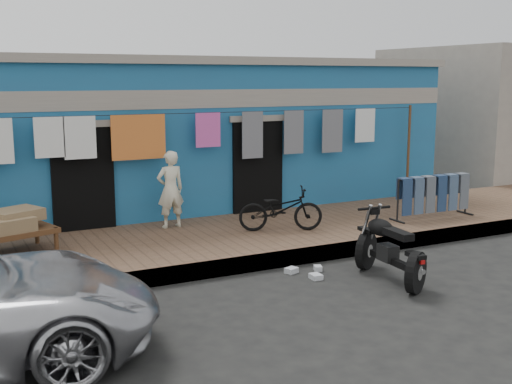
% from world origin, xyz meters
% --- Properties ---
extents(ground, '(80.00, 80.00, 0.00)m').
position_xyz_m(ground, '(0.00, 0.00, 0.00)').
color(ground, black).
rests_on(ground, ground).
extents(sidewalk, '(28.00, 3.00, 0.25)m').
position_xyz_m(sidewalk, '(0.00, 3.00, 0.12)').
color(sidewalk, brown).
rests_on(sidewalk, ground).
extents(curb, '(28.00, 0.10, 0.25)m').
position_xyz_m(curb, '(0.00, 1.55, 0.12)').
color(curb, gray).
rests_on(curb, ground).
extents(building, '(12.20, 5.20, 3.36)m').
position_xyz_m(building, '(-0.00, 6.99, 1.69)').
color(building, '#205785').
rests_on(building, ground).
extents(neighbor_right, '(6.00, 5.00, 3.80)m').
position_xyz_m(neighbor_right, '(11.00, 7.00, 1.90)').
color(neighbor_right, '#9E9384').
rests_on(neighbor_right, ground).
extents(clothesline, '(10.06, 0.06, 2.10)m').
position_xyz_m(clothesline, '(-0.47, 4.25, 1.82)').
color(clothesline, brown).
rests_on(clothesline, sidewalk).
extents(seated_person, '(0.53, 0.37, 1.41)m').
position_xyz_m(seated_person, '(-0.76, 3.93, 0.95)').
color(seated_person, beige).
rests_on(seated_person, sidewalk).
extents(bicycle, '(1.57, 1.04, 0.96)m').
position_xyz_m(bicycle, '(0.90, 2.79, 0.73)').
color(bicycle, black).
rests_on(bicycle, sidewalk).
extents(motorcycle, '(0.79, 1.66, 1.02)m').
position_xyz_m(motorcycle, '(1.30, 0.23, 0.51)').
color(motorcycle, black).
rests_on(motorcycle, ground).
extents(jeans_rack, '(1.81, 0.42, 0.86)m').
position_xyz_m(jeans_rack, '(4.07, 2.39, 0.68)').
color(jeans_rack, black).
rests_on(jeans_rack, sidewalk).
extents(litter_a, '(0.22, 0.20, 0.08)m').
position_xyz_m(litter_a, '(0.20, 1.20, 0.04)').
color(litter_a, silver).
rests_on(litter_a, ground).
extents(litter_b, '(0.16, 0.18, 0.08)m').
position_xyz_m(litter_b, '(0.63, 1.12, 0.04)').
color(litter_b, silver).
rests_on(litter_b, ground).
extents(litter_c, '(0.16, 0.20, 0.08)m').
position_xyz_m(litter_c, '(0.37, 0.77, 0.04)').
color(litter_c, silver).
rests_on(litter_c, ground).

